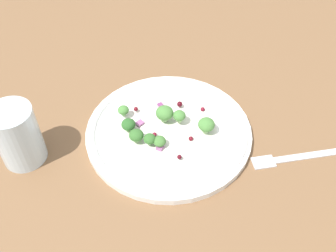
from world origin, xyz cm
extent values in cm
cube|color=brown|center=(0.00, 0.00, -1.00)|extent=(180.00, 180.00, 2.00)
cylinder|color=white|center=(-0.43, -0.38, 0.60)|extent=(28.09, 28.09, 1.20)
torus|color=white|center=(-0.43, -0.38, 1.20)|extent=(26.84, 26.84, 1.00)
cylinder|color=white|center=(-0.43, -0.38, 1.30)|extent=(16.29, 16.29, 0.20)
cylinder|color=#9EC684|center=(-5.54, 3.80, 1.68)|extent=(0.90, 0.90, 0.90)
ellipsoid|color=#2D6028|center=(-5.54, 3.80, 2.75)|extent=(2.39, 2.39, 1.79)
cylinder|color=#9EC684|center=(2.22, -0.29, 2.28)|extent=(0.81, 0.81, 0.81)
ellipsoid|color=#4C843D|center=(2.22, -0.29, 3.25)|extent=(2.15, 2.15, 1.61)
cylinder|color=#8EB77A|center=(-4.52, -0.94, 1.89)|extent=(0.76, 0.76, 0.76)
ellipsoid|color=#386B2D|center=(-4.52, -0.94, 2.80)|extent=(2.02, 2.02, 1.52)
cylinder|color=#8EB77A|center=(-4.51, 6.99, 2.08)|extent=(0.73, 0.73, 0.73)
ellipsoid|color=#4C843D|center=(-4.51, 6.99, 2.96)|extent=(1.94, 1.94, 1.45)
cylinder|color=#8EB77A|center=(0.58, 1.97, 1.94)|extent=(1.12, 1.12, 1.12)
ellipsoid|color=#4C843D|center=(0.58, 1.97, 3.29)|extent=(3.00, 3.00, 2.25)
cylinder|color=#9EC684|center=(4.60, -4.23, 1.91)|extent=(1.04, 1.04, 1.04)
ellipsoid|color=#4C843D|center=(4.60, -4.23, 3.16)|extent=(2.78, 2.78, 2.08)
cylinder|color=#ADD18E|center=(-3.41, -2.12, 1.60)|extent=(0.77, 0.77, 0.77)
ellipsoid|color=#477A38|center=(-3.41, -2.12, 2.53)|extent=(2.05, 2.05, 1.54)
cylinder|color=#9EC684|center=(-5.87, 0.91, 1.81)|extent=(0.90, 0.90, 0.90)
ellipsoid|color=#386B2D|center=(-5.87, 0.91, 2.89)|extent=(2.40, 2.40, 1.80)
sphere|color=maroon|center=(1.45, -4.15, 1.72)|extent=(0.77, 0.77, 0.77)
sphere|color=#4C0A14|center=(-2.57, -6.27, 2.04)|extent=(0.74, 0.74, 0.74)
sphere|color=maroon|center=(-2.21, 6.66, 2.13)|extent=(0.78, 0.78, 0.78)
sphere|color=maroon|center=(7.47, 0.01, 1.67)|extent=(0.77, 0.77, 0.77)
sphere|color=#4C0A14|center=(4.66, 3.02, 2.20)|extent=(0.97, 0.97, 0.97)
sphere|color=maroon|center=(-2.93, 0.24, 1.90)|extent=(0.75, 0.75, 0.75)
cube|color=#A35B93|center=(-3.34, 3.80, 1.72)|extent=(1.38, 1.22, 0.31)
cube|color=#843D75|center=(2.13, 5.22, 1.58)|extent=(0.99, 1.32, 0.40)
cube|color=#A35B93|center=(5.95, -2.73, 1.77)|extent=(1.45, 1.38, 0.45)
cube|color=#A35B93|center=(-3.68, -2.59, 1.62)|extent=(1.57, 1.50, 0.58)
cube|color=silver|center=(16.90, -18.16, 0.25)|extent=(13.96, 7.76, 0.50)
cube|color=silver|center=(8.58, -14.01, 0.25)|extent=(4.29, 3.75, 0.50)
cylinder|color=silver|center=(-21.59, 9.99, 5.13)|extent=(6.92, 6.92, 10.25)
camera|label=1|loc=(-26.63, -35.70, 49.88)|focal=41.65mm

